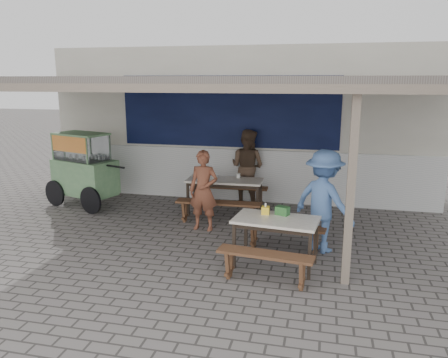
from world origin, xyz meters
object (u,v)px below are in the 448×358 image
bench_right_wall (284,232)px  patron_right_table (324,201)px  bench_left_wall (230,191)px  bench_right_street (265,261)px  tissue_box (265,210)px  patron_street_side (204,191)px  condiment_jar (238,175)px  condiment_bowl (214,177)px  table_right (276,224)px  donation_box (282,211)px  patron_wall_side (247,167)px  table_left (225,183)px  vendor_cart (84,167)px  bench_left_street (218,207)px

bench_right_wall → patron_right_table: bearing=21.9°
bench_left_wall → bench_right_street: 3.84m
tissue_box → patron_street_side: bearing=138.4°
bench_right_street → condiment_jar: 3.40m
bench_left_wall → condiment_bowl: condiment_bowl is taller
table_right → tissue_box: (-0.19, 0.19, 0.14)m
condiment_jar → donation_box: bearing=-64.1°
condiment_bowl → table_right: bearing=-57.1°
table_right → donation_box: donation_box is taller
patron_wall_side → patron_right_table: size_ratio=1.00×
table_right → condiment_bowl: size_ratio=6.70×
table_left → condiment_bowl: 0.29m
vendor_cart → donation_box: size_ratio=10.64×
donation_box → condiment_jar: (-1.16, 2.38, -0.02)m
bench_left_street → bench_right_street: size_ratio=1.23×
vendor_cart → donation_box: vendor_cart is taller
bench_left_wall → table_right: table_right is taller
table_right → bench_right_wall: table_right is taller
table_left → table_right: 2.70m
bench_right_street → condiment_jar: bearing=114.3°
patron_street_side → condiment_bowl: patron_street_side is taller
patron_wall_side → condiment_bowl: 1.02m
patron_wall_side → condiment_jar: patron_wall_side is taller
vendor_cart → patron_wall_side: bearing=34.4°
table_left → bench_right_street: size_ratio=1.16×
vendor_cart → bench_right_street: bearing=-15.0°
bench_right_street → donation_box: donation_box is taller
condiment_bowl → bench_right_street: bearing=-63.8°
table_left → patron_right_table: (2.01, -1.56, 0.17)m
vendor_cart → condiment_jar: size_ratio=22.85×
bench_right_wall → table_right: bearing=-90.0°
bench_right_street → bench_left_street: bearing=124.7°
bench_left_wall → condiment_jar: size_ratio=18.19×
table_left → condiment_bowl: bearing=157.8°
table_right → donation_box: bearing=77.7°
bench_left_wall → table_right: 3.30m
bench_right_street → patron_right_table: (0.75, 1.42, 0.51)m
bench_left_street → condiment_bowl: size_ratio=8.51×
table_right → bench_right_street: 0.71m
patron_wall_side → patron_right_table: 3.03m
patron_right_table → condiment_jar: size_ratio=18.42×
bench_right_street → vendor_cart: bearing=153.4°
bench_left_wall → table_right: (1.35, -3.00, 0.32)m
bench_left_street → patron_street_side: patron_street_side is taller
condiment_jar → condiment_bowl: condiment_jar is taller
tissue_box → vendor_cart: bearing=154.1°
patron_wall_side → vendor_cart: bearing=37.3°
bench_left_wall → bench_right_wall: size_ratio=1.23×
table_left → patron_wall_side: bearing=70.4°
bench_left_street → tissue_box: tissue_box is taller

